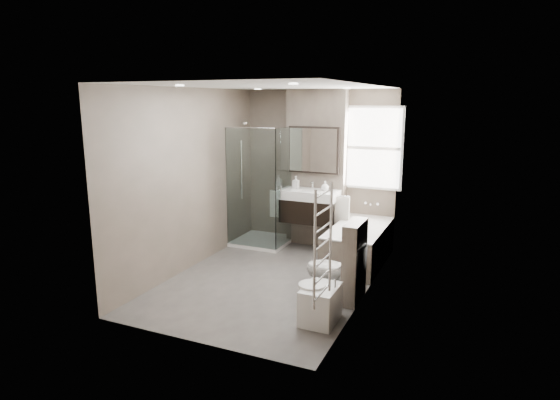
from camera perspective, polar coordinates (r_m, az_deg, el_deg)
The scene contains 15 objects.
room at distance 6.22m, azimuth -0.93°, elevation 1.66°, with size 2.70×3.90×2.70m.
vanity_pier at distance 7.85m, azimuth 4.49°, elevation 3.81°, with size 1.00×0.25×2.60m, color #645A4F.
vanity at distance 7.62m, azimuth 3.55°, elevation -0.69°, with size 0.95×0.47×0.66m.
mirror_cabinet at distance 7.65m, azimuth 4.13°, elevation 6.10°, with size 0.86×0.08×0.76m.
towel_left at distance 7.82m, azimuth -0.35°, elevation -0.51°, with size 0.24×0.06×0.44m, color silver.
towel_right at distance 7.44m, azimuth 7.55°, elevation -1.26°, with size 0.24×0.06×0.44m, color silver.
shower_enclosure at distance 7.90m, azimuth -1.78°, elevation -2.08°, with size 0.90×0.90×2.00m.
bathtub at distance 7.17m, azimuth 9.58°, elevation -5.19°, with size 0.75×1.60×0.57m.
window at distance 7.65m, azimuth 11.20°, elevation 6.24°, with size 0.98×0.06×1.33m.
toilet at distance 5.87m, azimuth 6.60°, elevation -8.57°, with size 0.41×0.71×0.73m, color white.
cistern_box at distance 5.81m, azimuth 9.05°, elevation -7.44°, with size 0.19×0.55×1.00m.
bidet at distance 5.34m, azimuth 4.89°, elevation -12.42°, with size 0.44×0.51×0.53m.
towel_radiator at distance 4.37m, azimuth 5.26°, elevation -5.37°, with size 0.03×0.49×1.10m.
soap_bottle_a at distance 7.67m, azimuth 1.95°, elevation 2.17°, with size 0.09×0.10×0.21m, color white.
soap_bottle_b at distance 7.53m, azimuth 5.50°, elevation 1.73°, with size 0.12×0.12×0.16m, color white.
Camera 1 is at (2.55, -5.56, 2.43)m, focal length 30.00 mm.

